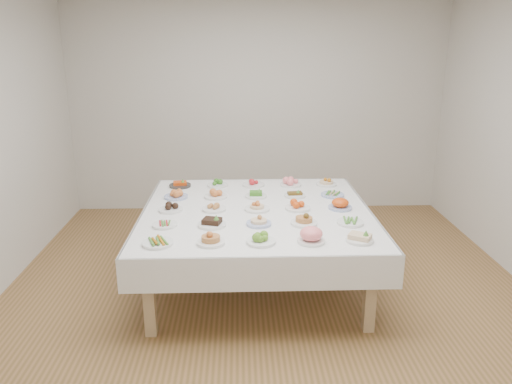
{
  "coord_description": "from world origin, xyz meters",
  "views": [
    {
      "loc": [
        -0.26,
        -4.21,
        2.29
      ],
      "look_at": [
        -0.1,
        0.37,
        0.88
      ],
      "focal_mm": 35.0,
      "sensor_mm": 36.0,
      "label": 1
    }
  ],
  "objects_px": {
    "display_table": "(257,217)",
    "dish_12": "(257,205)",
    "dish_24": "(327,181)",
    "dish_0": "(158,241)"
  },
  "relations": [
    {
      "from": "display_table",
      "to": "dish_12",
      "type": "xyz_separation_m",
      "value": [
        0.0,
        -0.01,
        0.12
      ]
    },
    {
      "from": "dish_0",
      "to": "dish_12",
      "type": "height_order",
      "value": "dish_12"
    },
    {
      "from": "dish_12",
      "to": "dish_24",
      "type": "relative_size",
      "value": 1.07
    },
    {
      "from": "display_table",
      "to": "dish_0",
      "type": "xyz_separation_m",
      "value": [
        -0.8,
        -0.8,
        0.09
      ]
    },
    {
      "from": "display_table",
      "to": "dish_24",
      "type": "bearing_deg",
      "value": 44.86
    },
    {
      "from": "dish_0",
      "to": "dish_24",
      "type": "relative_size",
      "value": 1.17
    },
    {
      "from": "dish_0",
      "to": "dish_24",
      "type": "xyz_separation_m",
      "value": [
        1.6,
        1.59,
        0.03
      ]
    },
    {
      "from": "dish_0",
      "to": "dish_12",
      "type": "bearing_deg",
      "value": 44.51
    },
    {
      "from": "display_table",
      "to": "dish_12",
      "type": "bearing_deg",
      "value": -64.12
    },
    {
      "from": "display_table",
      "to": "dish_12",
      "type": "height_order",
      "value": "dish_12"
    }
  ]
}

